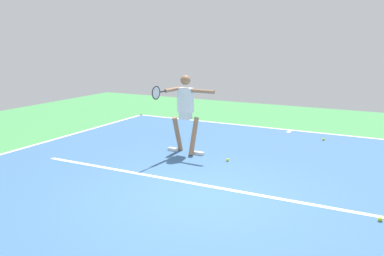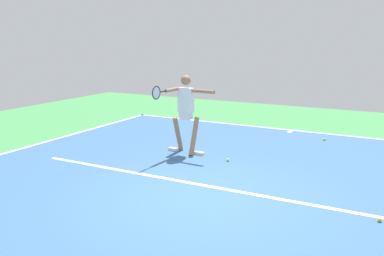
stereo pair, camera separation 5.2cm
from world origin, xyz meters
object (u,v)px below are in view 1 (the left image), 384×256
tennis_ball_centre_court (228,160)px  tennis_ball_by_baseline (324,139)px  tennis_player (185,109)px  tennis_ball_by_sideline (380,219)px

tennis_ball_centre_court → tennis_ball_by_baseline: size_ratio=1.00×
tennis_player → tennis_ball_centre_court: bearing=175.2°
tennis_player → tennis_ball_by_sideline: 4.83m
tennis_ball_by_sideline → tennis_player: bearing=-24.1°
tennis_player → tennis_ball_by_baseline: (-2.64, -2.77, -1.02)m
tennis_ball_centre_court → tennis_player: bearing=-7.4°
tennis_ball_by_baseline → tennis_ball_by_sideline: bearing=109.5°
tennis_player → tennis_ball_centre_court: size_ratio=27.76×
tennis_ball_centre_court → tennis_ball_by_sideline: 3.63m
tennis_ball_by_sideline → tennis_ball_by_baseline: same height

